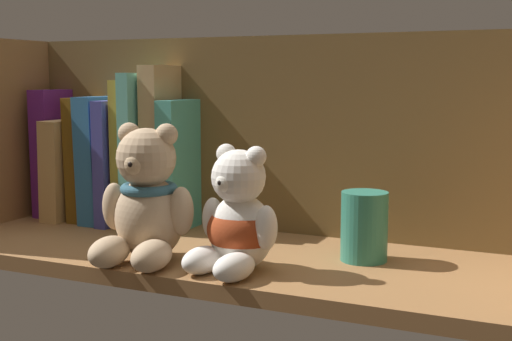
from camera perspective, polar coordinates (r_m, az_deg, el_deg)
name	(u,v)px	position (r cm, az deg, el deg)	size (l,w,h in cm)	color
shelf_board	(240,261)	(88.87, -1.33, -7.58)	(83.64, 26.63, 2.00)	olive
shelf_back_panel	(281,142)	(98.87, 2.12, 2.40)	(86.04, 1.20, 30.55)	brown
book_0	(59,152)	(117.09, -16.24, 1.48)	(3.29, 9.98, 20.64)	#642084
book_1	(78,168)	(114.93, -14.74, 0.23)	(3.38, 14.96, 15.91)	tan
book_2	(94,158)	(112.70, -13.48, 1.05)	(2.19, 12.18, 19.50)	brown
book_3	(110,158)	(110.77, -12.17, 1.03)	(3.23, 13.77, 19.70)	teal
book_4	(126,161)	(108.98, -10.83, 0.81)	(2.06, 14.71, 19.16)	#3F43A3
book_5	(139,152)	(107.49, -9.83, 1.56)	(1.66, 12.89, 22.21)	#AC9934
book_6	(151,149)	(106.16, -8.80, 1.79)	(1.99, 14.82, 23.27)	#61BCB1
book_7	(167,146)	(104.55, -7.46, 2.04)	(2.88, 11.23, 24.39)	tan
book_8	(186,164)	(103.15, -5.87, 0.57)	(2.77, 12.89, 19.33)	#49AB9F
teddy_bear_larger	(146,203)	(84.75, -9.24, -2.69)	(12.55, 12.82, 17.08)	tan
teddy_bear_smaller	(238,222)	(79.73, -1.51, -4.32)	(11.33, 11.94, 14.84)	white
pillar_candle	(364,226)	(85.31, 9.07, -4.65)	(5.80, 5.80, 8.65)	#2D7A66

